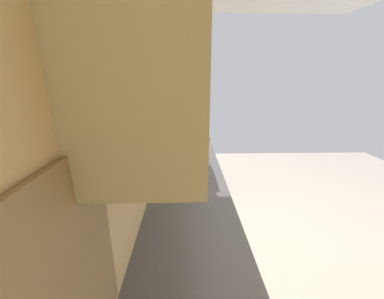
# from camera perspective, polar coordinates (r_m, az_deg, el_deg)

# --- Properties ---
(ground_plane) EXTENTS (6.68, 6.68, 0.00)m
(ground_plane) POSITION_cam_1_polar(r_m,az_deg,el_deg) (2.79, 24.38, -23.83)
(ground_plane) COLOR beige
(wall_back) EXTENTS (4.30, 0.12, 2.74)m
(wall_back) POSITION_cam_1_polar(r_m,az_deg,el_deg) (1.92, -12.23, 4.93)
(wall_back) COLOR #E5BE7E
(wall_back) RESTS_ON ground_plane
(counter_run) EXTENTS (3.44, 0.66, 0.89)m
(counter_run) POSITION_cam_1_polar(r_m,az_deg,el_deg) (2.00, -0.61, -24.37)
(counter_run) COLOR beige
(counter_run) RESTS_ON ground_plane
(upper_cabinets) EXTENTS (1.94, 0.35, 0.62)m
(upper_cabinets) POSITION_cam_1_polar(r_m,az_deg,el_deg) (1.48, -6.53, 18.00)
(upper_cabinets) COLOR beige
(window_back_wall) EXTENTS (0.47, 0.02, 0.65)m
(window_back_wall) POSITION_cam_1_polar(r_m,az_deg,el_deg) (0.73, -27.65, -27.85)
(window_back_wall) COLOR #997A4C
(oven_range) EXTENTS (0.66, 0.67, 1.07)m
(oven_range) POSITION_cam_1_polar(r_m,az_deg,el_deg) (3.76, -0.92, -2.72)
(oven_range) COLOR black
(oven_range) RESTS_ON ground_plane
(microwave) EXTENTS (0.45, 0.37, 0.33)m
(microwave) POSITION_cam_1_polar(r_m,az_deg,el_deg) (2.40, -1.37, 0.20)
(microwave) COLOR white
(microwave) RESTS_ON counter_run
(bowl) EXTENTS (0.16, 0.16, 0.05)m
(bowl) POSITION_cam_1_polar(r_m,az_deg,el_deg) (1.83, 1.31, -10.31)
(bowl) COLOR silver
(bowl) RESTS_ON counter_run
(kettle) EXTENTS (0.20, 0.14, 0.17)m
(kettle) POSITION_cam_1_polar(r_m,az_deg,el_deg) (3.06, 0.16, 2.32)
(kettle) COLOR red
(kettle) RESTS_ON counter_run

